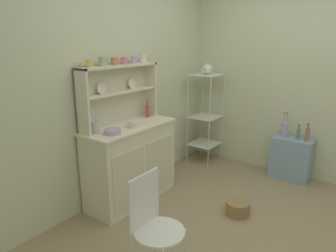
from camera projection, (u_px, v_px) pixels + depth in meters
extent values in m
plane|color=#998466|center=(254.00, 234.00, 2.83)|extent=(3.84, 3.84, 0.00)
cube|color=beige|center=(123.00, 85.00, 3.42)|extent=(3.84, 0.05, 2.50)
cube|color=beige|center=(312.00, 81.00, 3.75)|extent=(0.05, 3.84, 2.50)
cube|color=silver|center=(131.00, 163.00, 3.36)|extent=(1.05, 0.42, 0.86)
cube|color=beige|center=(129.00, 180.00, 3.06)|extent=(0.44, 0.01, 0.60)
cube|color=beige|center=(160.00, 164.00, 3.45)|extent=(0.44, 0.01, 0.60)
cube|color=#EEE6CE|center=(130.00, 127.00, 3.25)|extent=(1.08, 0.45, 0.02)
cube|color=beige|center=(115.00, 94.00, 3.28)|extent=(1.01, 0.02, 0.63)
cube|color=silver|center=(82.00, 102.00, 2.85)|extent=(0.02, 0.18, 0.63)
cube|color=silver|center=(150.00, 89.00, 3.61)|extent=(0.02, 0.18, 0.63)
cube|color=silver|center=(120.00, 92.00, 3.22)|extent=(0.97, 0.16, 0.02)
cube|color=silver|center=(119.00, 66.00, 3.15)|extent=(1.01, 0.18, 0.02)
cylinder|color=silver|center=(101.00, 89.00, 3.05)|extent=(0.11, 0.03, 0.11)
cylinder|color=silver|center=(132.00, 84.00, 3.40)|extent=(0.11, 0.03, 0.11)
cylinder|color=silver|center=(209.00, 124.00, 4.15)|extent=(0.01, 0.01, 1.28)
cylinder|color=silver|center=(223.00, 118.00, 4.46)|extent=(0.01, 0.01, 1.28)
cylinder|color=silver|center=(187.00, 120.00, 4.36)|extent=(0.01, 0.01, 1.28)
cylinder|color=silver|center=(202.00, 114.00, 4.67)|extent=(0.01, 0.01, 1.28)
cube|color=silver|center=(207.00, 75.00, 4.24)|extent=(0.42, 0.38, 0.01)
cube|color=silver|center=(205.00, 117.00, 4.40)|extent=(0.42, 0.38, 0.01)
cube|color=silver|center=(204.00, 143.00, 4.51)|extent=(0.42, 0.38, 0.01)
cube|color=#849EBC|center=(291.00, 158.00, 3.92)|extent=(0.28, 0.48, 0.54)
cylinder|color=white|center=(157.00, 242.00, 2.37)|extent=(0.01, 0.01, 0.45)
cylinder|color=white|center=(159.00, 232.00, 2.13)|extent=(0.36, 0.36, 0.02)
cube|color=white|center=(144.00, 200.00, 2.15)|extent=(0.31, 0.02, 0.40)
cylinder|color=#93754C|center=(238.00, 208.00, 3.15)|extent=(0.25, 0.25, 0.14)
cylinder|color=#DBB760|center=(89.00, 63.00, 2.84)|extent=(0.07, 0.07, 0.08)
torus|color=#DBB760|center=(93.00, 62.00, 2.88)|extent=(0.01, 0.04, 0.04)
cylinder|color=#9EB78E|center=(103.00, 61.00, 2.97)|extent=(0.08, 0.08, 0.09)
torus|color=#9EB78E|center=(107.00, 61.00, 3.01)|extent=(0.01, 0.05, 0.05)
cylinder|color=#C67556|center=(114.00, 61.00, 3.08)|extent=(0.07, 0.07, 0.08)
torus|color=#C67556|center=(117.00, 61.00, 3.12)|extent=(0.01, 0.05, 0.05)
cylinder|color=#D17A84|center=(124.00, 61.00, 3.19)|extent=(0.07, 0.07, 0.08)
torus|color=#D17A84|center=(127.00, 60.00, 3.23)|extent=(0.01, 0.04, 0.04)
cylinder|color=#B79ECC|center=(134.00, 60.00, 3.31)|extent=(0.07, 0.07, 0.08)
torus|color=#B79ECC|center=(137.00, 59.00, 3.35)|extent=(0.01, 0.04, 0.04)
cylinder|color=silver|center=(143.00, 58.00, 3.42)|extent=(0.08, 0.08, 0.09)
torus|color=silver|center=(146.00, 58.00, 3.46)|extent=(0.01, 0.05, 0.05)
cylinder|color=#B79ECC|center=(113.00, 132.00, 2.95)|extent=(0.17, 0.17, 0.05)
cylinder|color=silver|center=(135.00, 124.00, 3.20)|extent=(0.15, 0.15, 0.06)
cylinder|color=#B74C47|center=(148.00, 111.00, 3.59)|extent=(0.05, 0.05, 0.14)
cylinder|color=#B74C47|center=(148.00, 104.00, 3.56)|extent=(0.02, 0.02, 0.04)
cylinder|color=#4C382D|center=(148.00, 102.00, 3.56)|extent=(0.03, 0.03, 0.01)
cylinder|color=#B2B7C6|center=(95.00, 128.00, 2.97)|extent=(0.08, 0.08, 0.11)
cylinder|color=silver|center=(92.00, 120.00, 2.93)|extent=(0.02, 0.03, 0.18)
ellipsoid|color=silver|center=(91.00, 110.00, 2.91)|extent=(0.02, 0.01, 0.01)
cylinder|color=silver|center=(95.00, 119.00, 2.97)|extent=(0.02, 0.03, 0.19)
ellipsoid|color=silver|center=(94.00, 108.00, 2.94)|extent=(0.02, 0.01, 0.01)
cylinder|color=silver|center=(97.00, 119.00, 2.95)|extent=(0.02, 0.02, 0.19)
ellipsoid|color=silver|center=(96.00, 109.00, 2.92)|extent=(0.02, 0.01, 0.01)
sphere|color=white|center=(207.00, 69.00, 4.22)|extent=(0.14, 0.14, 0.14)
sphere|color=silver|center=(207.00, 64.00, 4.20)|extent=(0.02, 0.02, 0.02)
cylinder|color=white|center=(210.00, 68.00, 4.29)|extent=(0.09, 0.02, 0.07)
torus|color=white|center=(204.00, 70.00, 4.16)|extent=(0.01, 0.09, 0.09)
cylinder|color=#B79ECC|center=(284.00, 130.00, 3.89)|extent=(0.08, 0.08, 0.18)
cylinder|color=#4C844C|center=(284.00, 119.00, 3.86)|extent=(0.00, 0.01, 0.15)
sphere|color=#D17A84|center=(285.00, 113.00, 3.84)|extent=(0.03, 0.03, 0.03)
cylinder|color=#4C844C|center=(287.00, 119.00, 3.85)|extent=(0.00, 0.01, 0.15)
sphere|color=#C67556|center=(288.00, 113.00, 3.83)|extent=(0.03, 0.03, 0.03)
cylinder|color=#4C844C|center=(284.00, 119.00, 3.86)|extent=(0.00, 0.01, 0.14)
sphere|color=#8EB2D1|center=(285.00, 113.00, 3.84)|extent=(0.02, 0.02, 0.02)
cylinder|color=#6B8C60|center=(298.00, 134.00, 3.80)|extent=(0.05, 0.05, 0.12)
cylinder|color=#6B8C60|center=(299.00, 128.00, 3.78)|extent=(0.02, 0.02, 0.05)
cylinder|color=#4C382D|center=(299.00, 125.00, 3.77)|extent=(0.03, 0.03, 0.01)
cylinder|color=#99704C|center=(307.00, 135.00, 3.74)|extent=(0.05, 0.05, 0.15)
cylinder|color=#99704C|center=(308.00, 127.00, 3.71)|extent=(0.02, 0.02, 0.05)
cylinder|color=#4C382D|center=(309.00, 124.00, 3.70)|extent=(0.03, 0.03, 0.01)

